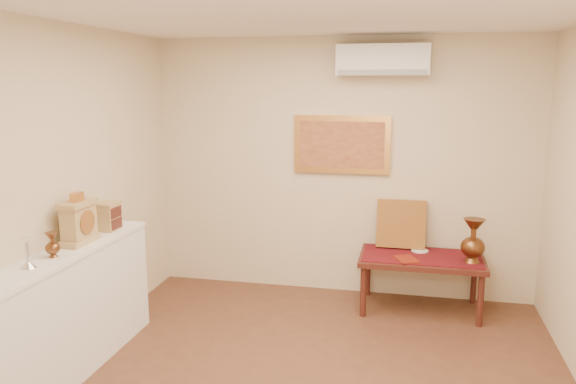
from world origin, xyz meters
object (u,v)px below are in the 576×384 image
(brass_urn_tall, at_px, (473,236))
(display_ledge, at_px, (66,314))
(wooden_chest, at_px, (108,216))
(mantel_clock, at_px, (79,222))
(low_table, at_px, (421,263))

(brass_urn_tall, xyz_separation_m, display_ledge, (-3.14, -1.78, -0.32))
(display_ledge, relative_size, wooden_chest, 8.28)
(brass_urn_tall, xyz_separation_m, mantel_clock, (-3.14, -1.52, 0.34))
(mantel_clock, bearing_deg, low_table, 31.15)
(wooden_chest, distance_m, low_table, 2.99)
(display_ledge, bearing_deg, wooden_chest, 89.42)
(mantel_clock, relative_size, low_table, 0.34)
(brass_urn_tall, distance_m, display_ledge, 3.62)
(display_ledge, distance_m, wooden_chest, 0.91)
(wooden_chest, xyz_separation_m, low_table, (2.67, 1.20, -0.62))
(mantel_clock, bearing_deg, display_ledge, -89.10)
(wooden_chest, relative_size, low_table, 0.20)
(brass_urn_tall, bearing_deg, mantel_clock, -154.13)
(brass_urn_tall, bearing_deg, display_ledge, -150.38)
(mantel_clock, height_order, wooden_chest, mantel_clock)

